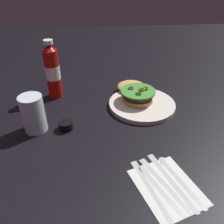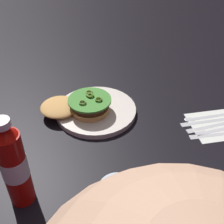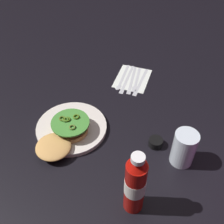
{
  "view_description": "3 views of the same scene",
  "coord_description": "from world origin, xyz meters",
  "px_view_note": "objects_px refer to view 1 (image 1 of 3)",
  "views": [
    {
      "loc": [
        -0.62,
        0.05,
        0.48
      ],
      "look_at": [
        0.04,
        0.0,
        0.04
      ],
      "focal_mm": 36.51,
      "sensor_mm": 36.0,
      "label": 1
    },
    {
      "loc": [
        -0.02,
        0.61,
        0.59
      ],
      "look_at": [
        0.07,
        -0.03,
        0.08
      ],
      "focal_mm": 46.78,
      "sensor_mm": 36.0,
      "label": 2
    },
    {
      "loc": [
        0.59,
        0.41,
        0.77
      ],
      "look_at": [
        0.04,
        -0.01,
        0.08
      ],
      "focal_mm": 44.27,
      "sensor_mm": 36.0,
      "label": 3
    }
  ],
  "objects_px": {
    "burger_sandwich": "(135,92)",
    "table_knife": "(148,184)",
    "condiment_cup": "(66,125)",
    "napkin": "(167,187)",
    "dinner_plate": "(142,104)",
    "ketchup_bottle": "(53,72)",
    "water_glass": "(33,114)",
    "steak_knife": "(168,176)",
    "butter_knife": "(161,179)",
    "fork_utensil": "(155,184)",
    "spoon_utensil": "(174,173)"
  },
  "relations": [
    {
      "from": "fork_utensil",
      "to": "water_glass",
      "type": "bearing_deg",
      "value": 53.81
    },
    {
      "from": "dinner_plate",
      "to": "table_knife",
      "type": "bearing_deg",
      "value": 172.12
    },
    {
      "from": "ketchup_bottle",
      "to": "water_glass",
      "type": "xyz_separation_m",
      "value": [
        -0.23,
        0.04,
        -0.05
      ]
    },
    {
      "from": "steak_knife",
      "to": "butter_knife",
      "type": "distance_m",
      "value": 0.02
    },
    {
      "from": "fork_utensil",
      "to": "table_knife",
      "type": "xyz_separation_m",
      "value": [
        0.0,
        0.02,
        -0.0
      ]
    },
    {
      "from": "burger_sandwich",
      "to": "condiment_cup",
      "type": "relative_size",
      "value": 4.57
    },
    {
      "from": "spoon_utensil",
      "to": "steak_knife",
      "type": "xyz_separation_m",
      "value": [
        -0.01,
        0.02,
        0.0
      ]
    },
    {
      "from": "dinner_plate",
      "to": "table_knife",
      "type": "distance_m",
      "value": 0.38
    },
    {
      "from": "burger_sandwich",
      "to": "table_knife",
      "type": "distance_m",
      "value": 0.43
    },
    {
      "from": "burger_sandwich",
      "to": "condiment_cup",
      "type": "height_order",
      "value": "burger_sandwich"
    },
    {
      "from": "ketchup_bottle",
      "to": "fork_utensil",
      "type": "xyz_separation_m",
      "value": [
        -0.49,
        -0.32,
        -0.11
      ]
    },
    {
      "from": "water_glass",
      "to": "spoon_utensil",
      "type": "relative_size",
      "value": 0.71
    },
    {
      "from": "napkin",
      "to": "butter_knife",
      "type": "height_order",
      "value": "butter_knife"
    },
    {
      "from": "ketchup_bottle",
      "to": "table_knife",
      "type": "distance_m",
      "value": 0.58
    },
    {
      "from": "burger_sandwich",
      "to": "condiment_cup",
      "type": "distance_m",
      "value": 0.32
    },
    {
      "from": "butter_knife",
      "to": "fork_utensil",
      "type": "height_order",
      "value": "same"
    },
    {
      "from": "butter_knife",
      "to": "table_knife",
      "type": "bearing_deg",
      "value": 108.88
    },
    {
      "from": "dinner_plate",
      "to": "napkin",
      "type": "distance_m",
      "value": 0.39
    },
    {
      "from": "napkin",
      "to": "butter_knife",
      "type": "xyz_separation_m",
      "value": [
        0.02,
        0.01,
        0.0
      ]
    },
    {
      "from": "dinner_plate",
      "to": "fork_utensil",
      "type": "bearing_deg",
      "value": 175.08
    },
    {
      "from": "dinner_plate",
      "to": "butter_knife",
      "type": "xyz_separation_m",
      "value": [
        -0.37,
        0.02,
        -0.0
      ]
    },
    {
      "from": "ketchup_bottle",
      "to": "table_knife",
      "type": "bearing_deg",
      "value": -148.59
    },
    {
      "from": "dinner_plate",
      "to": "fork_utensil",
      "type": "distance_m",
      "value": 0.38
    },
    {
      "from": "dinner_plate",
      "to": "steak_knife",
      "type": "xyz_separation_m",
      "value": [
        -0.36,
        -0.01,
        -0.0
      ]
    },
    {
      "from": "napkin",
      "to": "fork_utensil",
      "type": "bearing_deg",
      "value": 71.28
    },
    {
      "from": "ketchup_bottle",
      "to": "butter_knife",
      "type": "distance_m",
      "value": 0.59
    },
    {
      "from": "ketchup_bottle",
      "to": "condiment_cup",
      "type": "distance_m",
      "value": 0.26
    },
    {
      "from": "burger_sandwich",
      "to": "fork_utensil",
      "type": "xyz_separation_m",
      "value": [
        -0.43,
        0.01,
        -0.03
      ]
    },
    {
      "from": "water_glass",
      "to": "fork_utensil",
      "type": "height_order",
      "value": "water_glass"
    },
    {
      "from": "condiment_cup",
      "to": "spoon_utensil",
      "type": "distance_m",
      "value": 0.38
    },
    {
      "from": "table_knife",
      "to": "napkin",
      "type": "bearing_deg",
      "value": -102.36
    },
    {
      "from": "spoon_utensil",
      "to": "fork_utensil",
      "type": "xyz_separation_m",
      "value": [
        -0.03,
        0.06,
        0.0
      ]
    },
    {
      "from": "spoon_utensil",
      "to": "fork_utensil",
      "type": "height_order",
      "value": "same"
    },
    {
      "from": "steak_knife",
      "to": "table_knife",
      "type": "distance_m",
      "value": 0.06
    },
    {
      "from": "burger_sandwich",
      "to": "fork_utensil",
      "type": "height_order",
      "value": "burger_sandwich"
    },
    {
      "from": "condiment_cup",
      "to": "butter_knife",
      "type": "relative_size",
      "value": 0.27
    },
    {
      "from": "burger_sandwich",
      "to": "butter_knife",
      "type": "bearing_deg",
      "value": -179.49
    },
    {
      "from": "steak_knife",
      "to": "butter_knife",
      "type": "bearing_deg",
      "value": 111.92
    },
    {
      "from": "napkin",
      "to": "table_knife",
      "type": "bearing_deg",
      "value": 77.64
    },
    {
      "from": "butter_knife",
      "to": "fork_utensil",
      "type": "xyz_separation_m",
      "value": [
        -0.01,
        0.02,
        0.0
      ]
    },
    {
      "from": "napkin",
      "to": "burger_sandwich",
      "type": "bearing_deg",
      "value": 1.91
    },
    {
      "from": "water_glass",
      "to": "spoon_utensil",
      "type": "bearing_deg",
      "value": -118.85
    },
    {
      "from": "water_glass",
      "to": "steak_knife",
      "type": "bearing_deg",
      "value": -121.03
    },
    {
      "from": "burger_sandwich",
      "to": "napkin",
      "type": "bearing_deg",
      "value": -178.09
    },
    {
      "from": "ketchup_bottle",
      "to": "water_glass",
      "type": "distance_m",
      "value": 0.24
    },
    {
      "from": "dinner_plate",
      "to": "napkin",
      "type": "xyz_separation_m",
      "value": [
        -0.39,
        0.0,
        -0.01
      ]
    },
    {
      "from": "dinner_plate",
      "to": "steak_knife",
      "type": "relative_size",
      "value": 1.29
    },
    {
      "from": "condiment_cup",
      "to": "table_knife",
      "type": "height_order",
      "value": "condiment_cup"
    },
    {
      "from": "ketchup_bottle",
      "to": "steak_knife",
      "type": "distance_m",
      "value": 0.6
    },
    {
      "from": "butter_knife",
      "to": "table_knife",
      "type": "distance_m",
      "value": 0.04
    }
  ]
}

